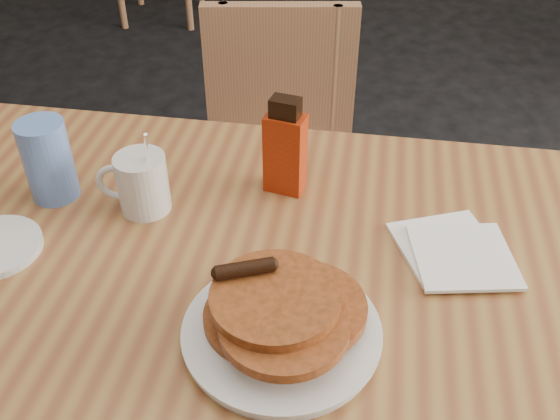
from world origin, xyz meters
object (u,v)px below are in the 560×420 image
object	(u,v)px
chair_main_far	(278,148)
blue_tumbler	(48,160)
coffee_mug	(141,182)
main_table	(249,297)
syrup_bottle	(285,149)
pancake_plate	(282,321)

from	to	relation	value
chair_main_far	blue_tumbler	distance (m)	0.72
coffee_mug	blue_tumbler	size ratio (longest dim) A/B	1.12
main_table	syrup_bottle	xyz separation A→B (m)	(0.04, 0.22, 0.12)
blue_tumbler	chair_main_far	bearing A→B (deg)	58.08
pancake_plate	blue_tumbler	world-z (taller)	blue_tumbler
chair_main_far	pancake_plate	xyz separation A→B (m)	(0.06, -0.84, 0.27)
coffee_mug	syrup_bottle	world-z (taller)	syrup_bottle
main_table	syrup_bottle	bearing A→B (deg)	79.99
main_table	pancake_plate	size ratio (longest dim) A/B	5.42
main_table	coffee_mug	xyz separation A→B (m)	(-0.19, 0.15, 0.09)
pancake_plate	blue_tumbler	xyz separation A→B (m)	(-0.40, 0.29, 0.04)
chair_main_far	blue_tumbler	bearing A→B (deg)	-125.67
blue_tumbler	pancake_plate	bearing A→B (deg)	-35.56
main_table	chair_main_far	xyz separation A→B (m)	(-0.01, 0.73, -0.20)
chair_main_far	main_table	bearing A→B (deg)	-93.21
coffee_mug	blue_tumbler	xyz separation A→B (m)	(-0.16, 0.03, 0.02)
syrup_bottle	blue_tumbler	size ratio (longest dim) A/B	1.24
main_table	syrup_bottle	size ratio (longest dim) A/B	8.18
main_table	pancake_plate	world-z (taller)	pancake_plate
chair_main_far	syrup_bottle	size ratio (longest dim) A/B	4.95
main_table	chair_main_far	size ratio (longest dim) A/B	1.65
coffee_mug	chair_main_far	bearing A→B (deg)	72.25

